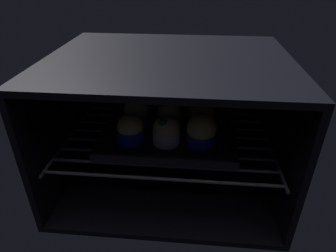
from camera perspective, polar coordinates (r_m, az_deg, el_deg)
oven_cavity at (r=83.25cm, az=0.39°, el=1.89°), size 59.00×47.00×37.00cm
oven_rack at (r=81.27cm, az=0.13°, el=-1.63°), size 54.80×42.00×0.80cm
baking_tray at (r=79.08cm, az=-0.00°, el=-1.68°), size 34.82×25.98×2.20cm
muffin_row0_col0 at (r=74.45cm, az=-7.34°, el=-0.71°), size 6.92×6.92×7.51cm
muffin_row0_col1 at (r=73.15cm, az=-0.41°, el=-0.99°), size 6.92×6.92×7.63cm
muffin_row0_col2 at (r=72.98cm, az=6.52°, el=-0.89°), size 7.44×7.44×8.27cm
muffin_row1_col0 at (r=81.74cm, az=-6.10°, el=2.77°), size 6.92×6.92×8.39cm
muffin_row1_col1 at (r=80.95cm, az=0.13°, el=2.38°), size 6.92×6.92×7.71cm
muffin_row1_col2 at (r=80.62cm, az=6.42°, el=2.11°), size 7.04×7.04×8.30cm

